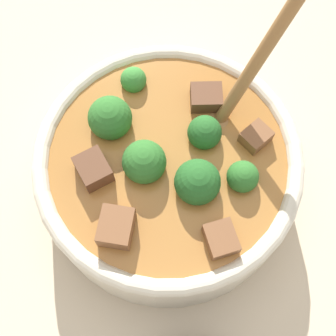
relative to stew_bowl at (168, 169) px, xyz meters
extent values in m
plane|color=#C6B293|center=(0.00, 0.00, -0.05)|extent=(4.00, 4.00, 0.00)
cylinder|color=beige|center=(0.00, 0.00, -0.01)|extent=(0.25, 0.25, 0.08)
torus|color=beige|center=(0.00, 0.00, 0.03)|extent=(0.25, 0.25, 0.02)
cylinder|color=#9E662D|center=(0.00, 0.00, 0.00)|extent=(0.23, 0.23, 0.05)
sphere|color=#235B23|center=(-0.01, -0.04, 0.04)|extent=(0.03, 0.03, 0.03)
cylinder|color=#6B9956|center=(-0.01, -0.04, 0.01)|extent=(0.01, 0.01, 0.01)
sphere|color=#235B23|center=(-0.04, 0.01, 0.04)|extent=(0.04, 0.04, 0.04)
cylinder|color=#6B9956|center=(-0.04, 0.01, 0.01)|extent=(0.01, 0.01, 0.02)
sphere|color=#387F33|center=(0.08, -0.04, 0.03)|extent=(0.03, 0.03, 0.03)
cylinder|color=#6B9956|center=(0.08, -0.04, 0.02)|extent=(0.01, 0.01, 0.01)
sphere|color=#2D6B28|center=(-0.07, -0.02, 0.04)|extent=(0.03, 0.03, 0.03)
cylinder|color=#6B9956|center=(-0.07, -0.02, 0.02)|extent=(0.01, 0.01, 0.01)
sphere|color=#2D6B28|center=(0.01, 0.02, 0.04)|extent=(0.04, 0.04, 0.04)
cylinder|color=#6B9956|center=(0.01, 0.02, 0.01)|extent=(0.01, 0.01, 0.02)
sphere|color=#2D6B28|center=(0.06, 0.01, 0.04)|extent=(0.04, 0.04, 0.04)
cylinder|color=#6B9956|center=(0.06, 0.01, 0.01)|extent=(0.01, 0.01, 0.02)
cube|color=brown|center=(-0.08, 0.03, 0.03)|extent=(0.04, 0.04, 0.02)
cube|color=brown|center=(0.04, 0.05, 0.04)|extent=(0.04, 0.04, 0.02)
cube|color=brown|center=(0.01, -0.07, 0.03)|extent=(0.04, 0.04, 0.02)
cube|color=brown|center=(-0.01, 0.08, 0.04)|extent=(0.04, 0.04, 0.02)
cube|color=brown|center=(-0.05, -0.06, 0.03)|extent=(0.03, 0.03, 0.02)
ellipsoid|color=olive|center=(-0.01, -0.06, 0.02)|extent=(0.04, 0.03, 0.01)
cylinder|color=olive|center=(-0.02, -0.11, 0.12)|extent=(0.04, 0.12, 0.20)
camera|label=1|loc=(-0.11, 0.13, 0.42)|focal=50.00mm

